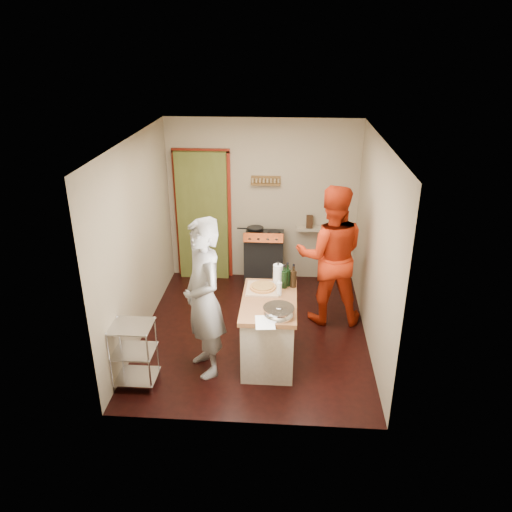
# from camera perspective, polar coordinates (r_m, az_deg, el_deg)

# --- Properties ---
(floor) EXTENTS (3.50, 3.50, 0.00)m
(floor) POSITION_cam_1_polar(r_m,az_deg,el_deg) (6.89, -0.17, -8.64)
(floor) COLOR black
(floor) RESTS_ON ground
(back_wall) EXTENTS (3.00, 0.44, 2.60)m
(back_wall) POSITION_cam_1_polar(r_m,az_deg,el_deg) (8.07, -3.81, 5.25)
(back_wall) COLOR gray
(back_wall) RESTS_ON ground
(left_wall) EXTENTS (0.04, 3.50, 2.60)m
(left_wall) POSITION_cam_1_polar(r_m,az_deg,el_deg) (6.56, -13.37, 1.71)
(left_wall) COLOR gray
(left_wall) RESTS_ON ground
(right_wall) EXTENTS (0.04, 3.50, 2.60)m
(right_wall) POSITION_cam_1_polar(r_m,az_deg,el_deg) (6.36, 13.41, 0.99)
(right_wall) COLOR gray
(right_wall) RESTS_ON ground
(ceiling) EXTENTS (3.00, 3.50, 0.02)m
(ceiling) POSITION_cam_1_polar(r_m,az_deg,el_deg) (5.91, -0.20, 13.21)
(ceiling) COLOR white
(ceiling) RESTS_ON back_wall
(stove) EXTENTS (0.60, 0.63, 1.00)m
(stove) POSITION_cam_1_polar(r_m,az_deg,el_deg) (7.93, 0.92, -0.36)
(stove) COLOR black
(stove) RESTS_ON ground
(wire_shelving) EXTENTS (0.48, 0.40, 0.80)m
(wire_shelving) POSITION_cam_1_polar(r_m,az_deg,el_deg) (5.89, -13.80, -10.60)
(wire_shelving) COLOR silver
(wire_shelving) RESTS_ON ground
(island) EXTENTS (0.65, 1.23, 1.15)m
(island) POSITION_cam_1_polar(r_m,az_deg,el_deg) (6.14, 1.52, -8.19)
(island) COLOR beige
(island) RESTS_ON ground
(person_stripe) EXTENTS (0.75, 0.84, 1.93)m
(person_stripe) POSITION_cam_1_polar(r_m,az_deg,el_deg) (5.73, -6.01, -4.89)
(person_stripe) COLOR #B6B7BC
(person_stripe) RESTS_ON ground
(person_red) EXTENTS (0.97, 0.77, 1.96)m
(person_red) POSITION_cam_1_polar(r_m,az_deg,el_deg) (6.82, 8.50, 0.06)
(person_red) COLOR #AD250B
(person_red) RESTS_ON ground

